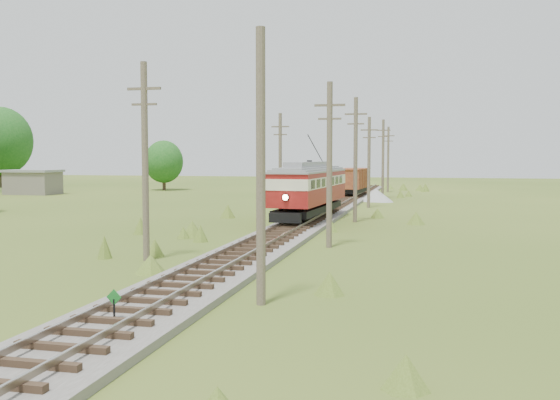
% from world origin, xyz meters
% --- Properties ---
extents(ground, '(260.00, 260.00, 0.00)m').
position_xyz_m(ground, '(0.00, 0.00, 0.00)').
color(ground, '#385519').
rests_on(ground, ground).
extents(railbed_main, '(3.60, 96.00, 0.57)m').
position_xyz_m(railbed_main, '(0.00, 34.00, 0.19)').
color(railbed_main, '#605B54').
rests_on(railbed_main, ground).
extents(switch_marker, '(0.45, 0.06, 1.08)m').
position_xyz_m(switch_marker, '(-0.20, 1.50, 0.63)').
color(switch_marker, black).
rests_on(switch_marker, ground).
extents(streetcar, '(3.65, 12.73, 5.77)m').
position_xyz_m(streetcar, '(-0.00, 30.05, 2.67)').
color(streetcar, black).
rests_on(streetcar, ground).
extents(gondola, '(3.27, 8.69, 2.84)m').
position_xyz_m(gondola, '(0.00, 57.30, 2.09)').
color(gondola, black).
rests_on(gondola, ground).
extents(gravel_pile, '(3.71, 3.93, 1.35)m').
position_xyz_m(gravel_pile, '(3.14, 52.42, 0.63)').
color(gravel_pile, gray).
rests_on(gravel_pile, ground).
extents(utility_pole_r_1, '(0.30, 0.30, 8.80)m').
position_xyz_m(utility_pole_r_1, '(3.10, 5.00, 4.40)').
color(utility_pole_r_1, brown).
rests_on(utility_pole_r_1, ground).
extents(utility_pole_r_2, '(1.60, 0.30, 8.60)m').
position_xyz_m(utility_pole_r_2, '(3.30, 18.00, 4.42)').
color(utility_pole_r_2, brown).
rests_on(utility_pole_r_2, ground).
extents(utility_pole_r_3, '(1.60, 0.30, 9.00)m').
position_xyz_m(utility_pole_r_3, '(3.20, 31.00, 4.63)').
color(utility_pole_r_3, brown).
rests_on(utility_pole_r_3, ground).
extents(utility_pole_r_4, '(1.60, 0.30, 8.40)m').
position_xyz_m(utility_pole_r_4, '(3.00, 44.00, 4.32)').
color(utility_pole_r_4, brown).
rests_on(utility_pole_r_4, ground).
extents(utility_pole_r_5, '(1.60, 0.30, 8.90)m').
position_xyz_m(utility_pole_r_5, '(3.40, 57.00, 4.58)').
color(utility_pole_r_5, brown).
rests_on(utility_pole_r_5, ground).
extents(utility_pole_r_6, '(1.60, 0.30, 8.70)m').
position_xyz_m(utility_pole_r_6, '(3.20, 70.00, 4.47)').
color(utility_pole_r_6, brown).
rests_on(utility_pole_r_6, ground).
extents(utility_pole_l_a, '(1.60, 0.30, 9.00)m').
position_xyz_m(utility_pole_l_a, '(-4.20, 12.00, 4.63)').
color(utility_pole_l_a, brown).
rests_on(utility_pole_l_a, ground).
extents(utility_pole_l_b, '(1.60, 0.30, 8.60)m').
position_xyz_m(utility_pole_l_b, '(-4.50, 40.00, 4.42)').
color(utility_pole_l_b, brown).
rests_on(utility_pole_l_b, ground).
extents(tree_left_5, '(9.66, 9.66, 12.44)m').
position_xyz_m(tree_left_5, '(-56.00, 70.00, 7.12)').
color(tree_left_5, '#38281C').
rests_on(tree_left_5, ground).
extents(tree_mid_a, '(5.46, 5.46, 7.03)m').
position_xyz_m(tree_mid_a, '(-28.00, 68.00, 4.02)').
color(tree_mid_a, '#38281C').
rests_on(tree_mid_a, ground).
extents(shed, '(6.40, 4.40, 3.10)m').
position_xyz_m(shed, '(-40.00, 55.00, 1.57)').
color(shed, slate).
rests_on(shed, ground).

